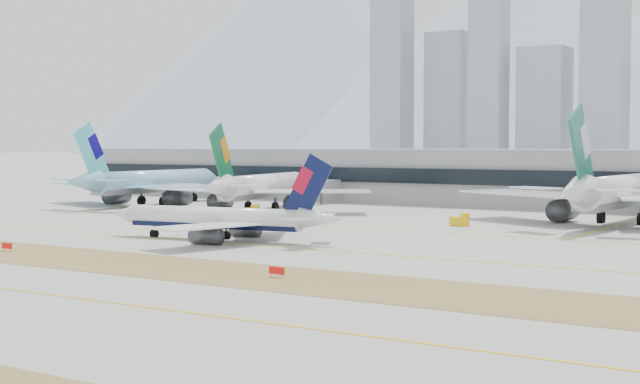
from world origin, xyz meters
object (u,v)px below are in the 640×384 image
Objects in this scene: taxiing_airliner at (223,219)px; terminal at (520,177)px; widebody_korean at (150,183)px; widebody_eva at (260,188)px; widebody_cathay at (620,193)px.

taxiing_airliner is 117.57m from terminal.
widebody_eva is at bearing -94.88° from widebody_korean.
widebody_korean reaches higher than widebody_eva.
widebody_korean is 121.51m from widebody_cathay.
widebody_cathay is 0.24× the size of terminal.
taxiing_airliner is at bearing 147.35° from widebody_cathay.
widebody_korean is 0.93× the size of widebody_cathay.
widebody_cathay is (121.26, 7.81, 0.43)m from widebody_korean.
widebody_eva is (37.63, -1.39, -0.24)m from widebody_korean.
taxiing_airliner is 0.16× the size of terminal.
widebody_eva is at bearing 99.46° from widebody_cathay.
widebody_korean is at bearing -145.21° from terminal.
taxiing_airliner is 0.71× the size of widebody_korean.
widebody_eva reaches higher than taxiing_airliner.
terminal is (82.59, 57.38, 1.59)m from widebody_korean.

